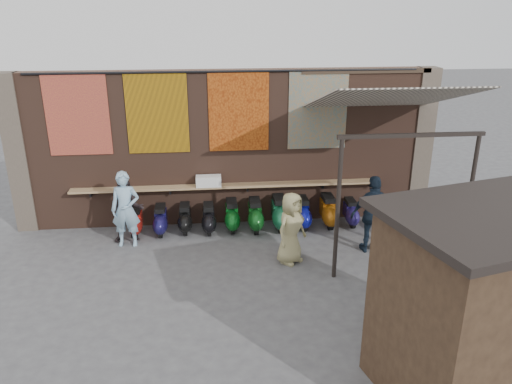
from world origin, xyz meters
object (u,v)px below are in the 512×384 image
(market_stall, at_px, (480,310))
(scooter_stool_6, at_px, (279,213))
(scooter_stool_9, at_px, (351,213))
(scooter_stool_4, at_px, (232,216))
(scooter_stool_0, at_px, (136,221))
(shopper_tan, at_px, (291,228))
(scooter_stool_2, at_px, (185,219))
(shopper_grey, at_px, (442,219))
(scooter_stool_1, at_px, (161,220))
(scooter_stool_8, at_px, (328,211))
(shopper_navy, at_px, (373,214))
(scooter_stool_7, at_px, (302,213))
(shelf_box, at_px, (209,181))
(diner_left, at_px, (126,209))
(diner_right, at_px, (128,211))
(scooter_stool_5, at_px, (255,215))
(scooter_stool_3, at_px, (209,219))

(market_stall, bearing_deg, scooter_stool_6, 94.05)
(scooter_stool_9, bearing_deg, scooter_stool_4, 179.99)
(scooter_stool_0, bearing_deg, shopper_tan, -27.02)
(scooter_stool_2, relative_size, shopper_grey, 0.48)
(scooter_stool_0, xyz_separation_m, scooter_stool_9, (5.57, 0.01, 0.01))
(scooter_stool_1, bearing_deg, scooter_stool_8, 0.72)
(scooter_stool_0, distance_m, shopper_tan, 4.13)
(scooter_stool_8, relative_size, shopper_navy, 0.46)
(shopper_grey, bearing_deg, shopper_navy, 0.08)
(scooter_stool_6, distance_m, scooter_stool_7, 0.61)
(scooter_stool_0, xyz_separation_m, shopper_tan, (3.65, -1.86, 0.50))
(shelf_box, relative_size, shopper_navy, 0.34)
(scooter_stool_0, height_order, shopper_grey, shopper_grey)
(scooter_stool_4, xyz_separation_m, diner_left, (-2.56, -0.63, 0.55))
(scooter_stool_2, bearing_deg, shopper_grey, -14.89)
(scooter_stool_0, xyz_separation_m, scooter_stool_2, (1.23, 0.01, 0.02))
(scooter_stool_9, bearing_deg, scooter_stool_1, -179.38)
(scooter_stool_2, height_order, diner_right, diner_right)
(scooter_stool_1, bearing_deg, shopper_navy, -16.22)
(scooter_stool_5, xyz_separation_m, shopper_grey, (4.25, -1.53, 0.37))
(scooter_stool_4, relative_size, scooter_stool_8, 0.95)
(scooter_stool_3, relative_size, scooter_stool_8, 0.89)
(scooter_stool_2, bearing_deg, scooter_stool_9, -0.01)
(scooter_stool_4, bearing_deg, scooter_stool_8, 0.01)
(scooter_stool_4, distance_m, scooter_stool_8, 2.53)
(scooter_stool_6, bearing_deg, shopper_grey, -23.18)
(scooter_stool_3, relative_size, scooter_stool_7, 0.92)
(shopper_grey, xyz_separation_m, market_stall, (-1.61, -4.50, 0.62))
(scooter_stool_6, distance_m, scooter_stool_8, 1.30)
(scooter_stool_8, bearing_deg, shopper_tan, -125.03)
(scooter_stool_2, xyz_separation_m, diner_right, (-1.34, -0.41, 0.44))
(scooter_stool_5, bearing_deg, scooter_stool_1, 179.61)
(shelf_box, relative_size, market_stall, 0.23)
(scooter_stool_0, bearing_deg, shelf_box, 8.38)
(scooter_stool_3, xyz_separation_m, scooter_stool_5, (1.19, 0.01, 0.04))
(scooter_stool_1, height_order, diner_left, diner_left)
(market_stall, bearing_deg, shopper_grey, 56.03)
(scooter_stool_4, bearing_deg, scooter_stool_3, -172.18)
(scooter_stool_0, distance_m, scooter_stool_9, 5.57)
(scooter_stool_2, relative_size, scooter_stool_5, 0.89)
(scooter_stool_4, distance_m, scooter_stool_6, 1.23)
(scooter_stool_1, height_order, scooter_stool_4, scooter_stool_4)
(scooter_stool_7, xyz_separation_m, diner_right, (-4.38, -0.39, 0.41))
(shelf_box, xyz_separation_m, scooter_stool_3, (-0.03, -0.35, -0.90))
(scooter_stool_5, xyz_separation_m, scooter_stool_6, (0.64, 0.01, 0.02))
(scooter_stool_5, distance_m, diner_right, 3.18)
(shopper_tan, distance_m, market_stall, 4.72)
(scooter_stool_3, height_order, scooter_stool_4, scooter_stool_4)
(shelf_box, distance_m, diner_left, 2.20)
(shelf_box, bearing_deg, scooter_stool_2, -157.16)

